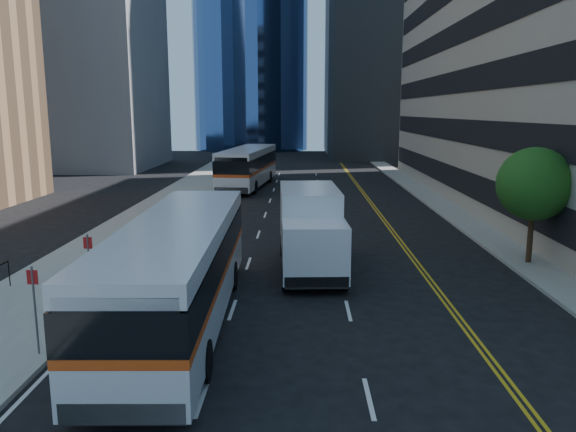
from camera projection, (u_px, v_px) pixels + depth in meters
The scene contains 8 objects.
ground at pixel (337, 333), 17.35m from camera, with size 160.00×160.00×0.00m, color black.
sidewalk_west at pixel (176, 201), 42.14m from camera, with size 5.00×90.00×0.15m, color gray.
sidewalk_east at pixel (437, 202), 41.70m from camera, with size 2.00×90.00×0.15m, color gray.
midrise_west at pixel (73, 18), 65.84m from camera, with size 18.00×18.00×35.00m, color gray.
street_tree at pixel (534, 184), 24.34m from camera, with size 3.20×3.20×5.10m.
bus_front at pixel (180, 268), 17.80m from camera, with size 3.20×13.27×3.41m.
bus_rear at pixel (248, 166), 50.28m from camera, with size 4.37×13.74×3.48m.
box_truck at pixel (310, 228), 23.96m from camera, with size 2.83×7.34×3.46m.
Camera 1 is at (-1.16, -16.42, 6.77)m, focal length 35.00 mm.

